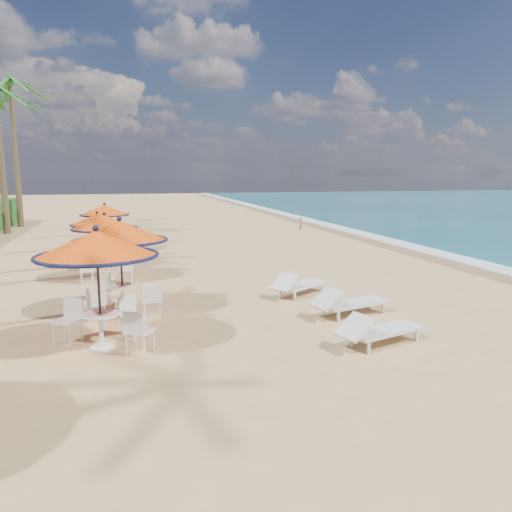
{
  "coord_description": "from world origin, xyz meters",
  "views": [
    {
      "loc": [
        -4.4,
        -10.1,
        3.63
      ],
      "look_at": [
        -0.72,
        3.97,
        1.2
      ],
      "focal_mm": 35.0,
      "sensor_mm": 36.0,
      "label": 1
    }
  ],
  "objects": [
    {
      "name": "ground",
      "position": [
        0.0,
        0.0,
        0.0
      ],
      "size": [
        160.0,
        160.0,
        0.0
      ],
      "primitive_type": "plane",
      "color": "tan",
      "rests_on": "ground"
    },
    {
      "name": "foam_strip",
      "position": [
        9.3,
        10.0,
        0.0
      ],
      "size": [
        1.2,
        140.0,
        0.04
      ],
      "primitive_type": "cube",
      "color": "white",
      "rests_on": "ground"
    },
    {
      "name": "wetsand_band",
      "position": [
        8.4,
        10.0,
        0.0
      ],
      "size": [
        1.4,
        140.0,
        0.02
      ],
      "primitive_type": "cube",
      "color": "olive",
      "rests_on": "ground"
    },
    {
      "name": "station_0",
      "position": [
        -4.96,
        0.41,
        1.9
      ],
      "size": [
        2.49,
        2.49,
        2.59
      ],
      "color": "black",
      "rests_on": "ground"
    },
    {
      "name": "station_1",
      "position": [
        -4.6,
        3.0,
        1.85
      ],
      "size": [
        2.43,
        2.43,
        2.53
      ],
      "color": "black",
      "rests_on": "ground"
    },
    {
      "name": "station_2",
      "position": [
        -5.09,
        7.4,
        1.7
      ],
      "size": [
        2.24,
        2.24,
        2.33
      ],
      "color": "black",
      "rests_on": "ground"
    },
    {
      "name": "station_3",
      "position": [
        -5.5,
        10.03,
        1.59
      ],
      "size": [
        2.09,
        2.09,
        2.18
      ],
      "color": "black",
      "rests_on": "ground"
    },
    {
      "name": "station_4",
      "position": [
        -5.35,
        13.68,
        1.75
      ],
      "size": [
        2.2,
        2.2,
        2.3
      ],
      "color": "black",
      "rests_on": "ground"
    },
    {
      "name": "lounger_near",
      "position": [
        0.68,
        -0.92,
        0.34
      ],
      "size": [
        2.16,
        1.24,
        0.74
      ],
      "rotation": [
        0.0,
        0.0,
        0.31
      ],
      "color": "white",
      "rests_on": "ground"
    },
    {
      "name": "lounger_mid",
      "position": [
        1.02,
        1.29,
        0.36
      ],
      "size": [
        2.25,
        1.23,
        0.77
      ],
      "rotation": [
        0.0,
        0.0,
        0.28
      ],
      "color": "white",
      "rests_on": "ground"
    },
    {
      "name": "lounger_far",
      "position": [
        0.51,
        3.65,
        0.34
      ],
      "size": [
        2.07,
        1.65,
        0.73
      ],
      "rotation": [
        0.0,
        0.0,
        0.57
      ],
      "color": "white",
      "rests_on": "ground"
    },
    {
      "name": "palm_7",
      "position": [
        -11.34,
        26.73,
        8.9
      ],
      "size": [
        5.0,
        5.0,
        9.73
      ],
      "color": "brown",
      "rests_on": "ground"
    },
    {
      "name": "person",
      "position": [
        6.35,
        19.68,
        0.46
      ],
      "size": [
        0.31,
        0.38,
        0.91
      ],
      "primitive_type": "imported",
      "rotation": [
        0.0,
        0.0,
        1.26
      ],
      "color": "#8D6A48",
      "rests_on": "ground"
    }
  ]
}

